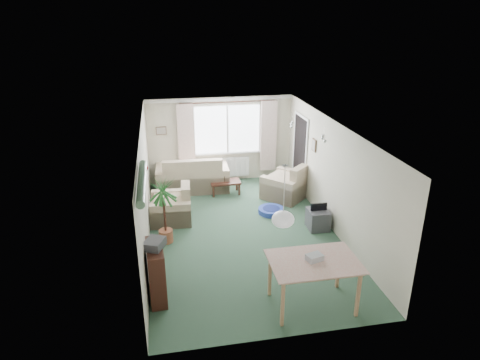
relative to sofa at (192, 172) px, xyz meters
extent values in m
plane|color=#2C4A37|center=(0.85, -2.75, -0.48)|extent=(6.50, 6.50, 0.00)
cube|color=white|center=(1.05, 0.48, 1.02)|extent=(1.80, 0.03, 1.30)
cube|color=black|center=(1.05, 0.40, 1.79)|extent=(2.60, 0.03, 0.03)
cube|color=beige|center=(-0.10, 0.38, 0.79)|extent=(0.45, 0.08, 2.00)
cube|color=beige|center=(2.20, 0.38, 0.79)|extent=(0.45, 0.08, 2.00)
cube|color=white|center=(1.05, 0.44, -0.08)|extent=(1.20, 0.10, 0.55)
cube|color=black|center=(2.84, -0.55, 0.52)|extent=(0.03, 0.95, 2.00)
sphere|color=white|center=(1.05, -5.05, 1.00)|extent=(0.36, 0.36, 0.36)
cylinder|color=#196626|center=(-1.07, -5.05, 1.80)|extent=(1.60, 1.60, 0.12)
sphere|color=silver|center=(2.15, -1.85, 1.74)|extent=(0.20, 0.20, 0.20)
sphere|color=silver|center=(2.45, -3.05, 1.74)|extent=(0.20, 0.20, 0.20)
cube|color=brown|center=(-0.75, 0.48, 1.07)|extent=(0.28, 0.03, 0.22)
cube|color=brown|center=(2.83, -1.55, 1.07)|extent=(0.03, 0.24, 0.30)
cube|color=beige|center=(0.00, 0.00, 0.00)|extent=(1.96, 1.09, 0.96)
cube|color=beige|center=(2.33, -1.01, -0.03)|extent=(1.40, 1.40, 0.91)
cube|color=tan|center=(-0.65, -1.78, -0.05)|extent=(0.97, 1.01, 0.86)
cube|color=black|center=(0.83, -0.50, -0.30)|extent=(0.79, 0.45, 0.35)
cube|color=#4D3B27|center=(0.76, -0.52, -0.05)|extent=(0.12, 0.05, 0.16)
cube|color=black|center=(-0.99, -4.65, 0.01)|extent=(0.31, 0.81, 0.97)
cube|color=#3F3F44|center=(-0.98, -4.68, 0.56)|extent=(0.40, 0.44, 0.14)
cylinder|color=#1D542C|center=(-0.80, -2.79, 0.25)|extent=(0.66, 0.66, 1.46)
cube|color=#9B8A54|center=(1.50, -5.35, -0.06)|extent=(1.33, 0.89, 0.83)
cube|color=#B5B5C0|center=(1.51, -5.33, 0.41)|extent=(0.29, 0.24, 0.12)
cube|color=#39383D|center=(2.55, -2.81, -0.26)|extent=(0.45, 0.50, 0.44)
cylinder|color=navy|center=(1.73, -1.87, -0.42)|extent=(0.75, 0.75, 0.12)
camera|label=1|loc=(-0.74, -10.86, 4.08)|focal=32.00mm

